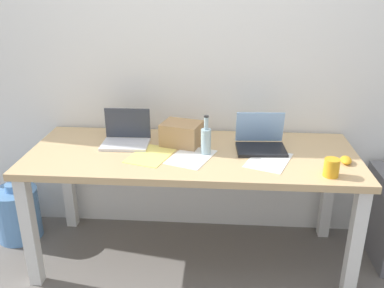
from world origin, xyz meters
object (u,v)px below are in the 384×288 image
at_px(water_cooler_jug, 18,213).
at_px(desk, 192,166).
at_px(laptop_right, 261,142).
at_px(coffee_mug, 331,168).
at_px(laptop_left, 126,137).
at_px(cardboard_box, 182,134).
at_px(computer_mouse, 346,160).
at_px(beer_bottle, 206,140).

bearing_deg(water_cooler_jug, desk, -6.51).
distance_m(laptop_right, coffee_mug, 0.48).
distance_m(laptop_left, water_cooler_jug, 1.01).
height_order(cardboard_box, water_cooler_jug, cardboard_box).
relative_size(desk, computer_mouse, 19.25).
bearing_deg(computer_mouse, beer_bottle, -175.20).
relative_size(computer_mouse, cardboard_box, 0.44).
bearing_deg(laptop_right, coffee_mug, -45.84).
bearing_deg(beer_bottle, water_cooler_jug, 172.94).
xyz_separation_m(computer_mouse, water_cooler_jug, (-2.08, 0.23, -0.57)).
xyz_separation_m(laptop_right, computer_mouse, (0.46, -0.17, -0.03)).
relative_size(cardboard_box, water_cooler_jug, 0.55).
relative_size(beer_bottle, coffee_mug, 2.45).
distance_m(laptop_left, computer_mouse, 1.29).
bearing_deg(coffee_mug, desk, 160.25).
bearing_deg(laptop_left, computer_mouse, -8.52).
bearing_deg(beer_bottle, cardboard_box, 138.67).
distance_m(cardboard_box, coffee_mug, 0.89).
bearing_deg(laptop_left, cardboard_box, 2.56).
distance_m(beer_bottle, water_cooler_jug, 1.46).
xyz_separation_m(beer_bottle, cardboard_box, (-0.15, 0.14, -0.02)).
height_order(laptop_left, water_cooler_jug, laptop_left).
relative_size(computer_mouse, water_cooler_jug, 0.24).
height_order(beer_bottle, computer_mouse, beer_bottle).
distance_m(laptop_right, beer_bottle, 0.34).
bearing_deg(laptop_left, water_cooler_jug, 177.10).
height_order(beer_bottle, cardboard_box, beer_bottle).
height_order(desk, cardboard_box, cardboard_box).
bearing_deg(desk, coffee_mug, -19.75).
xyz_separation_m(cardboard_box, coffee_mug, (0.81, -0.38, -0.02)).
xyz_separation_m(desk, water_cooler_jug, (-1.22, 0.14, -0.47)).
relative_size(laptop_left, cardboard_box, 1.25).
xyz_separation_m(beer_bottle, coffee_mug, (0.66, -0.24, -0.04)).
distance_m(computer_mouse, cardboard_box, 0.96).
bearing_deg(water_cooler_jug, laptop_left, -2.90).
relative_size(cardboard_box, coffee_mug, 2.39).
relative_size(laptop_right, computer_mouse, 2.98).
distance_m(laptop_right, water_cooler_jug, 1.73).
height_order(cardboard_box, coffee_mug, cardboard_box).
bearing_deg(desk, computer_mouse, -6.13).
bearing_deg(water_cooler_jug, computer_mouse, -6.35).
distance_m(desk, cardboard_box, 0.21).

